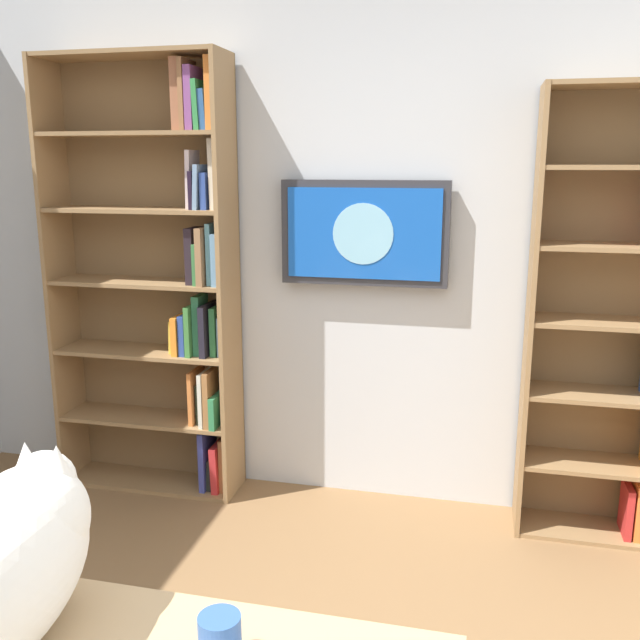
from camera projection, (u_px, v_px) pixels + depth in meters
wall_back at (373, 232)px, 3.35m from camera, size 4.52×0.06×2.70m
bookshelf_right at (166, 282)px, 3.48m from camera, size 0.95×0.28×2.18m
wall_mounted_tv at (364, 233)px, 3.28m from camera, size 0.80×0.07×0.50m
coffee_mug at (220, 640)px, 1.27m from camera, size 0.08×0.08×0.10m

